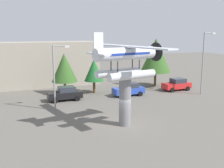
% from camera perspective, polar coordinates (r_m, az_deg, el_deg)
% --- Properties ---
extents(ground_plane, '(140.00, 140.00, 0.00)m').
position_cam_1_polar(ground_plane, '(25.35, 2.70, -8.59)').
color(ground_plane, '#605B54').
extents(display_pedestal, '(1.10, 1.10, 4.43)m').
position_cam_1_polar(display_pedestal, '(24.70, 2.75, -3.74)').
color(display_pedestal, slate).
rests_on(display_pedestal, ground).
extents(floatplane_monument, '(7.14, 10.41, 4.00)m').
position_cam_1_polar(floatplane_monument, '(24.09, 3.08, 5.29)').
color(floatplane_monument, silver).
rests_on(floatplane_monument, display_pedestal).
extents(car_mid_black, '(4.20, 2.02, 1.76)m').
position_cam_1_polar(car_mid_black, '(34.33, -9.79, -2.00)').
color(car_mid_black, black).
rests_on(car_mid_black, ground).
extents(car_far_blue, '(4.20, 2.02, 1.76)m').
position_cam_1_polar(car_far_blue, '(36.43, 3.55, -1.10)').
color(car_far_blue, '#2847B7').
rests_on(car_far_blue, ground).
extents(car_distant_red, '(4.20, 2.02, 1.76)m').
position_cam_1_polar(car_distant_red, '(40.83, 13.50, -0.08)').
color(car_distant_red, red).
rests_on(car_distant_red, ground).
extents(streetlight_primary, '(1.84, 0.28, 7.06)m').
position_cam_1_polar(streetlight_primary, '(29.75, -11.72, 2.36)').
color(streetlight_primary, gray).
rests_on(streetlight_primary, ground).
extents(streetlight_secondary, '(1.84, 0.28, 8.42)m').
position_cam_1_polar(streetlight_secondary, '(38.66, 18.79, 4.99)').
color(streetlight_secondary, gray).
rests_on(streetlight_secondary, ground).
extents(storefront_building, '(15.45, 5.02, 6.92)m').
position_cam_1_polar(storefront_building, '(44.43, -13.09, 4.18)').
color(storefront_building, '#9E9384').
rests_on(storefront_building, ground).
extents(tree_east, '(3.50, 3.50, 5.63)m').
position_cam_1_polar(tree_east, '(37.46, -10.00, 3.42)').
color(tree_east, brown).
rests_on(tree_east, ground).
extents(tree_center_back, '(2.71, 2.71, 4.74)m').
position_cam_1_polar(tree_center_back, '(37.71, -3.83, 2.90)').
color(tree_center_back, brown).
rests_on(tree_center_back, ground).
extents(tree_far_east, '(4.69, 4.69, 7.49)m').
position_cam_1_polar(tree_far_east, '(42.71, 9.20, 5.97)').
color(tree_far_east, brown).
rests_on(tree_far_east, ground).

